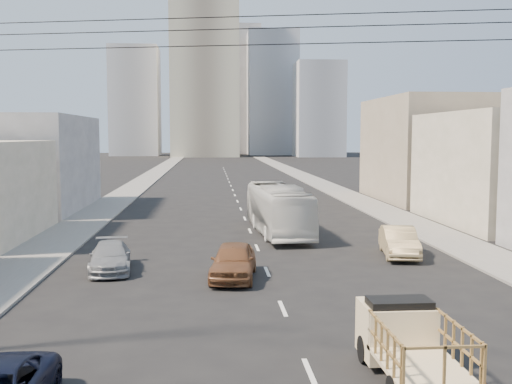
{
  "coord_description": "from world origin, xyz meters",
  "views": [
    {
      "loc": [
        -2.64,
        -13.35,
        6.35
      ],
      "look_at": [
        -0.32,
        16.59,
        3.5
      ],
      "focal_mm": 42.0,
      "sensor_mm": 36.0,
      "label": 1
    }
  ],
  "objects": [
    {
      "name": "sidewalk_right",
      "position": [
        11.75,
        70.0,
        0.06
      ],
      "size": [
        3.5,
        180.0,
        0.12
      ],
      "primitive_type": "cube",
      "color": "slate",
      "rests_on": "ground"
    },
    {
      "name": "sedan_brown",
      "position": [
        -1.63,
        12.76,
        0.8
      ],
      "size": [
        2.45,
        4.88,
        1.59
      ],
      "primitive_type": "imported",
      "rotation": [
        0.0,
        0.0,
        -0.13
      ],
      "color": "brown",
      "rests_on": "ground"
    },
    {
      "name": "sedan_grey",
      "position": [
        -7.33,
        14.75,
        0.66
      ],
      "size": [
        2.38,
        4.74,
        1.32
      ],
      "primitive_type": "imported",
      "rotation": [
        0.0,
        0.0,
        0.12
      ],
      "color": "gray",
      "rests_on": "ground"
    },
    {
      "name": "overhead_wires",
      "position": [
        0.0,
        1.5,
        8.97
      ],
      "size": [
        23.01,
        5.02,
        0.72
      ],
      "color": "black",
      "rests_on": "ground"
    },
    {
      "name": "flatbed_pickup",
      "position": [
        2.5,
        1.41,
        1.09
      ],
      "size": [
        1.95,
        4.41,
        1.9
      ],
      "color": "beige",
      "rests_on": "ground"
    },
    {
      "name": "bldg_left_far",
      "position": [
        -19.5,
        39.0,
        4.0
      ],
      "size": [
        12.0,
        16.0,
        8.0
      ],
      "primitive_type": "cube",
      "color": "gray",
      "rests_on": "ground"
    },
    {
      "name": "sedan_tan",
      "position": [
        7.27,
        17.04,
        0.77
      ],
      "size": [
        2.38,
        4.89,
        1.55
      ],
      "primitive_type": "imported",
      "rotation": [
        0.0,
        0.0,
        -0.16
      ],
      "color": "tan",
      "rests_on": "ground"
    },
    {
      "name": "lane_dashes",
      "position": [
        0.0,
        53.0,
        0.01
      ],
      "size": [
        0.15,
        104.0,
        0.01
      ],
      "color": "silver",
      "rests_on": "ground"
    },
    {
      "name": "bldg_right_far",
      "position": [
        20.0,
        44.0,
        5.0
      ],
      "size": [
        12.0,
        16.0,
        10.0
      ],
      "primitive_type": "cube",
      "color": "gray",
      "rests_on": "ground"
    },
    {
      "name": "city_bus",
      "position": [
        1.76,
        24.92,
        1.58
      ],
      "size": [
        3.33,
        11.49,
        3.16
      ],
      "primitive_type": "imported",
      "rotation": [
        0.0,
        0.0,
        0.06
      ],
      "color": "silver",
      "rests_on": "ground"
    },
    {
      "name": "midrise_nw",
      "position": [
        -26.0,
        180.0,
        17.0
      ],
      "size": [
        15.0,
        15.0,
        34.0
      ],
      "primitive_type": "cube",
      "color": "#999CA2",
      "rests_on": "ground"
    },
    {
      "name": "midrise_back",
      "position": [
        6.0,
        200.0,
        22.0
      ],
      "size": [
        18.0,
        18.0,
        44.0
      ],
      "primitive_type": "cube",
      "color": "gray",
      "rests_on": "ground"
    },
    {
      "name": "midrise_ne",
      "position": [
        18.0,
        185.0,
        20.0
      ],
      "size": [
        16.0,
        16.0,
        40.0
      ],
      "primitive_type": "cube",
      "color": "#999CA2",
      "rests_on": "ground"
    },
    {
      "name": "sidewalk_left",
      "position": [
        -11.75,
        70.0,
        0.06
      ],
      "size": [
        3.5,
        180.0,
        0.12
      ],
      "primitive_type": "cube",
      "color": "slate",
      "rests_on": "ground"
    },
    {
      "name": "midrise_east",
      "position": [
        30.0,
        165.0,
        14.0
      ],
      "size": [
        14.0,
        14.0,
        28.0
      ],
      "primitive_type": "cube",
      "color": "#999CA2",
      "rests_on": "ground"
    },
    {
      "name": "high_rise_tower",
      "position": [
        -4.0,
        170.0,
        30.0
      ],
      "size": [
        20.0,
        20.0,
        60.0
      ],
      "primitive_type": "cube",
      "color": "gray",
      "rests_on": "ground"
    }
  ]
}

